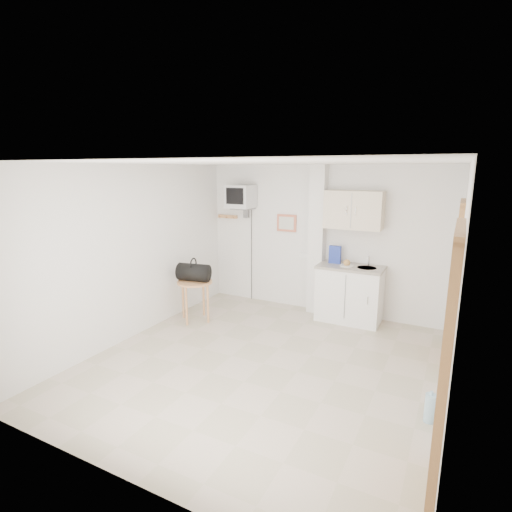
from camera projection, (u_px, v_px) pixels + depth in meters
The scene contains 7 objects.
ground at pixel (263, 364), 5.09m from camera, with size 4.50×4.50×0.00m, color #BCAB98.
room_envelope at pixel (285, 246), 4.73m from camera, with size 4.24×4.54×2.55m.
kitchenette at pixel (351, 272), 6.40m from camera, with size 1.03×0.58×2.10m.
crt_television at pixel (241, 197), 7.08m from camera, with size 0.44×0.45×2.15m.
round_table at pixel (195, 287), 6.44m from camera, with size 0.57×0.57×0.66m.
duffel_bag at pixel (194, 272), 6.41m from camera, with size 0.55×0.36×0.38m.
water_bottle at pixel (430, 408), 3.90m from camera, with size 0.11×0.11×0.33m.
Camera 1 is at (2.07, -4.20, 2.44)m, focal length 28.00 mm.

